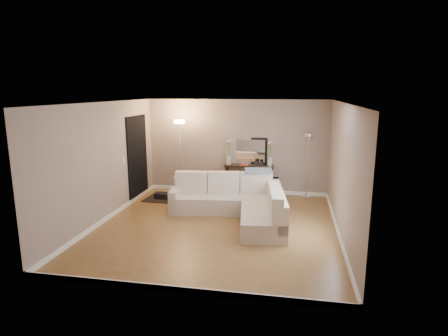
% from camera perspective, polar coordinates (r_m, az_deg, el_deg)
% --- Properties ---
extents(floor, '(5.00, 5.50, 0.01)m').
position_cam_1_polar(floor, '(8.09, -1.04, -8.84)').
color(floor, brown).
rests_on(floor, ground).
extents(ceiling, '(5.00, 5.50, 0.01)m').
position_cam_1_polar(ceiling, '(7.57, -1.11, 9.97)').
color(ceiling, white).
rests_on(ceiling, ground).
extents(wall_back, '(5.00, 0.02, 2.60)m').
position_cam_1_polar(wall_back, '(10.40, 1.96, 3.26)').
color(wall_back, gray).
rests_on(wall_back, ground).
extents(wall_front, '(5.00, 0.02, 2.60)m').
position_cam_1_polar(wall_front, '(5.14, -7.26, -5.83)').
color(wall_front, gray).
rests_on(wall_front, ground).
extents(wall_left, '(0.02, 5.50, 2.60)m').
position_cam_1_polar(wall_left, '(8.58, -17.74, 0.85)').
color(wall_left, gray).
rests_on(wall_left, ground).
extents(wall_right, '(0.02, 5.50, 2.60)m').
position_cam_1_polar(wall_right, '(7.64, 17.70, -0.44)').
color(wall_right, gray).
rests_on(wall_right, ground).
extents(baseboard_back, '(5.00, 0.03, 0.10)m').
position_cam_1_polar(baseboard_back, '(10.64, 1.89, -3.44)').
color(baseboard_back, white).
rests_on(baseboard_back, ground).
extents(baseboard_front, '(5.00, 0.03, 0.10)m').
position_cam_1_polar(baseboard_front, '(5.66, -6.83, -17.91)').
color(baseboard_front, white).
rests_on(baseboard_front, ground).
extents(baseboard_left, '(0.03, 5.50, 0.10)m').
position_cam_1_polar(baseboard_left, '(8.88, -17.09, -7.10)').
color(baseboard_left, white).
rests_on(baseboard_left, ground).
extents(baseboard_right, '(0.03, 5.50, 0.10)m').
position_cam_1_polar(baseboard_right, '(7.99, 16.96, -9.23)').
color(baseboard_right, white).
rests_on(baseboard_right, ground).
extents(doorway, '(0.02, 1.20, 2.20)m').
position_cam_1_polar(doorway, '(10.11, -13.02, 1.55)').
color(doorway, black).
rests_on(doorway, ground).
extents(switch_plate, '(0.02, 0.08, 0.12)m').
position_cam_1_polar(switch_plate, '(9.33, -15.10, 1.23)').
color(switch_plate, white).
rests_on(switch_plate, ground).
extents(sectional_sofa, '(2.86, 2.56, 0.91)m').
position_cam_1_polar(sectional_sofa, '(8.57, 2.29, -5.23)').
color(sectional_sofa, beige).
rests_on(sectional_sofa, floor).
extents(throw_blanket, '(0.71, 0.48, 0.09)m').
position_cam_1_polar(throw_blanket, '(9.03, 5.29, -0.40)').
color(throw_blanket, gray).
rests_on(throw_blanket, sectional_sofa).
extents(console_table, '(1.35, 0.39, 0.83)m').
position_cam_1_polar(console_table, '(10.37, 3.36, -1.48)').
color(console_table, black).
rests_on(console_table, floor).
extents(leaning_mirror, '(0.95, 0.06, 0.74)m').
position_cam_1_polar(leaning_mirror, '(10.38, 3.99, 2.65)').
color(leaning_mirror, black).
rests_on(leaning_mirror, console_table).
extents(table_decor, '(0.57, 0.13, 0.13)m').
position_cam_1_polar(table_decor, '(10.24, 3.79, 0.54)').
color(table_decor, '#C34B22').
rests_on(table_decor, console_table).
extents(flower_vase_left, '(0.15, 0.13, 0.71)m').
position_cam_1_polar(flower_vase_left, '(10.31, 0.72, 2.15)').
color(flower_vase_left, silver).
rests_on(flower_vase_left, console_table).
extents(flower_vase_right, '(0.15, 0.13, 0.71)m').
position_cam_1_polar(flower_vase_right, '(10.17, 7.04, 1.92)').
color(flower_vase_right, silver).
rests_on(flower_vase_right, console_table).
extents(floor_lamp_lit, '(0.31, 0.31, 2.06)m').
position_cam_1_polar(floor_lamp_lit, '(10.17, -6.72, 3.86)').
color(floor_lamp_lit, silver).
rests_on(floor_lamp_lit, floor).
extents(floor_lamp_unlit, '(0.31, 0.31, 1.74)m').
position_cam_1_polar(floor_lamp_unlit, '(10.07, 12.70, 2.29)').
color(floor_lamp_unlit, silver).
rests_on(floor_lamp_unlit, floor).
extents(charcoal_rug, '(1.39, 1.08, 0.02)m').
position_cam_1_polar(charcoal_rug, '(10.15, -7.88, -4.54)').
color(charcoal_rug, black).
rests_on(charcoal_rug, floor).
extents(black_bag, '(0.39, 0.29, 0.25)m').
position_cam_1_polar(black_bag, '(10.15, -9.30, -4.44)').
color(black_bag, black).
rests_on(black_bag, charcoal_rug).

